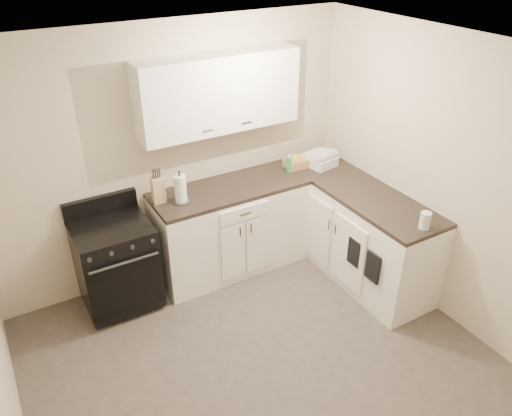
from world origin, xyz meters
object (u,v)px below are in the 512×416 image
knife_block (158,190)px  countertop_grill (321,161)px  wicker_basket (297,163)px  stove (117,265)px  paper_towel (180,189)px

knife_block → countertop_grill: bearing=1.4°
wicker_basket → knife_block: bearing=179.5°
stove → paper_towel: size_ratio=3.04×
knife_block → paper_towel: (0.18, -0.10, 0.01)m
stove → wicker_basket: (2.02, 0.08, 0.52)m
stove → paper_towel: bearing=-1.2°
paper_towel → wicker_basket: bearing=3.8°
paper_towel → wicker_basket: (1.35, 0.09, -0.09)m
wicker_basket → countertop_grill: 0.26m
paper_towel → knife_block: bearing=149.2°
knife_block → wicker_basket: 1.53m
wicker_basket → paper_towel: bearing=-176.2°
stove → wicker_basket: 2.09m
stove → knife_block: knife_block is taller
stove → countertop_grill: countertop_grill is taller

